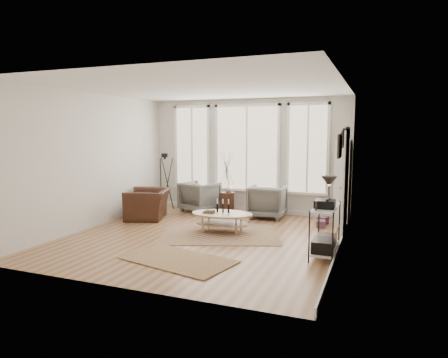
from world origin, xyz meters
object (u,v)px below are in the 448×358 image
at_px(coffee_table, 222,217).
at_px(side_table, 227,185).
at_px(low_shelf, 325,225).
at_px(armchair_left, 200,196).
at_px(accent_chair, 148,204).
at_px(bookcase, 343,182).
at_px(armchair_right, 267,202).

xyz_separation_m(coffee_table, side_table, (-0.55, 1.76, 0.43)).
bearing_deg(side_table, low_shelf, -42.84).
bearing_deg(armchair_left, low_shelf, 162.34).
height_order(armchair_left, accent_chair, armchair_left).
relative_size(coffee_table, armchair_left, 1.56).
bearing_deg(bookcase, armchair_left, 178.63).
bearing_deg(low_shelf, armchair_right, 123.96).
bearing_deg(armchair_left, armchair_right, -164.54).
bearing_deg(accent_chair, coffee_table, 56.28).
bearing_deg(side_table, coffee_table, -72.55).
bearing_deg(bookcase, low_shelf, -91.28).
bearing_deg(armchair_left, coffee_table, 145.08).
height_order(armchair_left, armchair_right, armchair_right).
bearing_deg(side_table, accent_chair, -143.40).
bearing_deg(accent_chair, side_table, 108.18).
relative_size(bookcase, coffee_table, 1.54).
height_order(bookcase, accent_chair, bookcase).
relative_size(bookcase, armchair_left, 2.41).
bearing_deg(coffee_table, side_table, 107.45).
bearing_deg(low_shelf, coffee_table, 160.24).
distance_m(bookcase, low_shelf, 2.56).
distance_m(low_shelf, accent_chair, 4.53).
height_order(low_shelf, side_table, side_table).
distance_m(armchair_left, side_table, 0.86).
height_order(low_shelf, armchair_left, low_shelf).
bearing_deg(accent_chair, armchair_right, 94.72).
relative_size(armchair_left, side_table, 0.55).
distance_m(bookcase, armchair_left, 3.63).
distance_m(armchair_right, accent_chair, 2.87).
relative_size(low_shelf, side_table, 0.84).
xyz_separation_m(armchair_left, side_table, (0.78, -0.06, 0.36)).
relative_size(low_shelf, armchair_left, 1.52).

